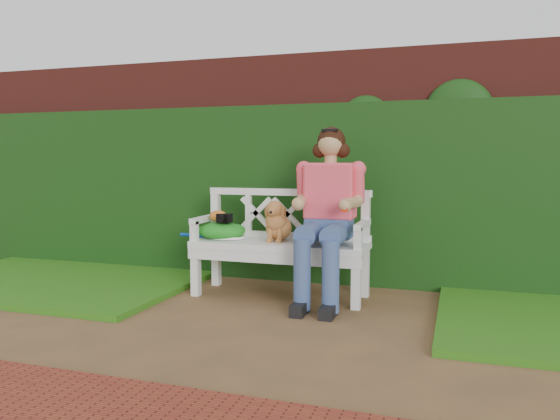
% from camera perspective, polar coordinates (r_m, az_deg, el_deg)
% --- Properties ---
extents(ground, '(60.00, 60.00, 0.00)m').
position_cam_1_polar(ground, '(3.79, -1.65, -12.84)').
color(ground, brown).
extents(brick_wall, '(10.00, 0.30, 2.20)m').
position_cam_1_polar(brick_wall, '(5.43, 5.18, 4.43)').
color(brick_wall, maroon).
rests_on(brick_wall, ground).
extents(ivy_hedge, '(10.00, 0.18, 1.70)m').
position_cam_1_polar(ivy_hedge, '(5.22, 4.61, 1.66)').
color(ivy_hedge, '#193912').
rests_on(ivy_hedge, ground).
extents(grass_left, '(2.60, 2.00, 0.05)m').
position_cam_1_polar(grass_left, '(5.73, -21.69, -6.71)').
color(grass_left, '#1D5C11').
rests_on(grass_left, ground).
extents(garden_bench, '(1.64, 0.80, 0.48)m').
position_cam_1_polar(garden_bench, '(4.73, 0.00, -6.16)').
color(garden_bench, white).
rests_on(garden_bench, ground).
extents(seated_woman, '(0.83, 0.96, 1.45)m').
position_cam_1_polar(seated_woman, '(4.52, 5.12, -0.51)').
color(seated_woman, '#EB4C7D').
rests_on(seated_woman, ground).
extents(dog, '(0.24, 0.33, 0.36)m').
position_cam_1_polar(dog, '(4.69, -0.22, -1.07)').
color(dog, '#A76A34').
rests_on(dog, garden_bench).
extents(tennis_racket, '(0.69, 0.35, 0.03)m').
position_cam_1_polar(tennis_racket, '(4.89, -5.92, -2.77)').
color(tennis_racket, beige).
rests_on(tennis_racket, garden_bench).
extents(green_bag, '(0.53, 0.47, 0.15)m').
position_cam_1_polar(green_bag, '(4.86, -6.17, -2.13)').
color(green_bag, green).
rests_on(green_bag, garden_bench).
extents(camera_item, '(0.13, 0.10, 0.08)m').
position_cam_1_polar(camera_item, '(4.81, -5.82, -0.84)').
color(camera_item, black).
rests_on(camera_item, green_bag).
extents(baseball_glove, '(0.18, 0.14, 0.10)m').
position_cam_1_polar(baseball_glove, '(4.87, -6.47, -0.63)').
color(baseball_glove, orange).
rests_on(baseball_glove, green_bag).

